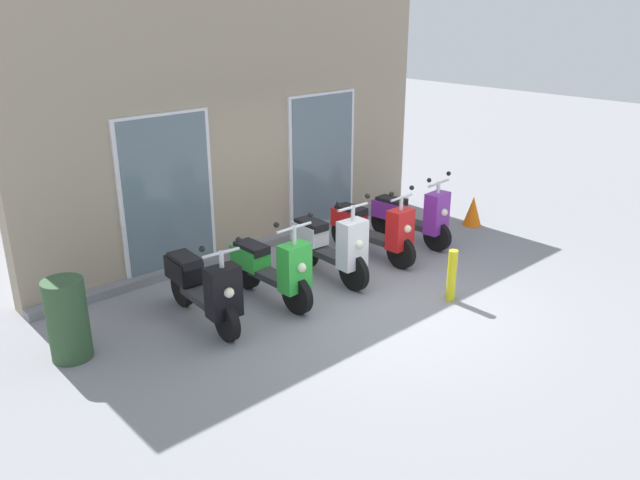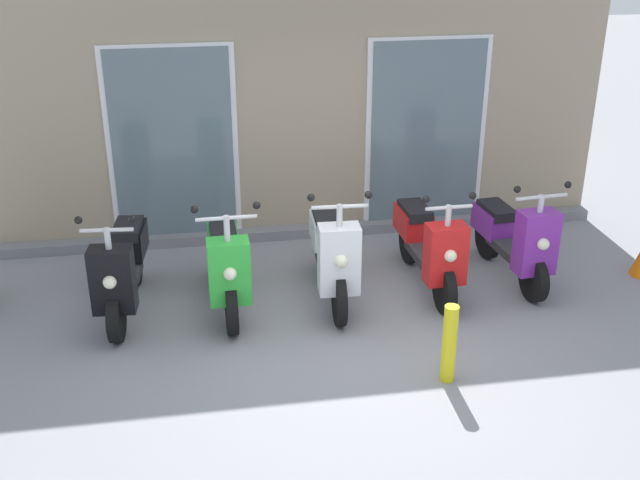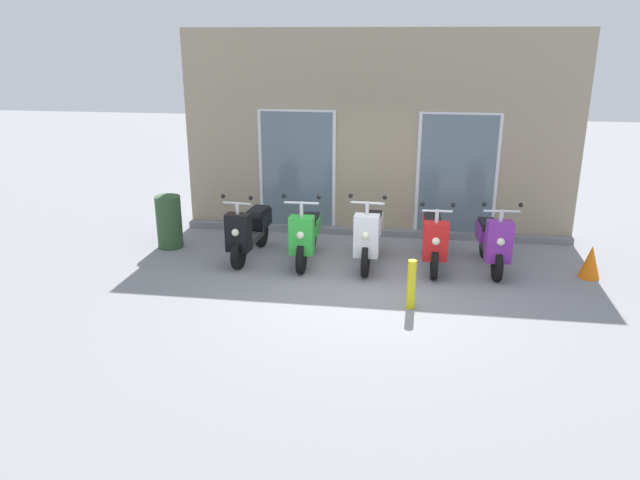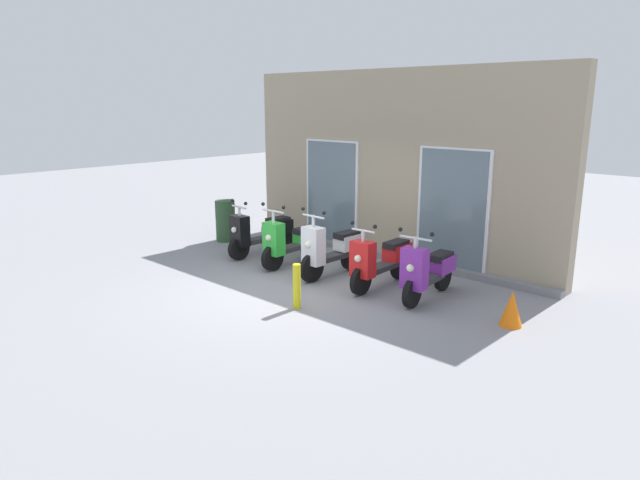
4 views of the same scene
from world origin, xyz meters
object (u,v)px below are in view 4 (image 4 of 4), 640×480
scooter_black (260,233)px  traffic_cone (512,308)px  curb_bollard (297,286)px  trash_bin (225,221)px  scooter_green (291,242)px  scooter_red (381,260)px  scooter_purple (428,271)px  scooter_white (331,249)px

scooter_black → traffic_cone: size_ratio=3.09×
curb_bollard → scooter_black: bearing=148.4°
traffic_cone → trash_bin: (-6.97, 0.42, 0.20)m
scooter_black → scooter_green: (0.98, -0.09, -0.01)m
scooter_red → trash_bin: size_ratio=1.76×
scooter_green → scooter_purple: size_ratio=1.01×
scooter_green → traffic_cone: (4.46, -0.03, -0.21)m
scooter_green → scooter_white: (1.04, -0.01, 0.05)m
scooter_green → scooter_white: scooter_white is taller
traffic_cone → curb_bollard: bearing=-150.5°
traffic_cone → scooter_green: bearing=179.6°
scooter_purple → traffic_cone: scooter_purple is taller
scooter_white → trash_bin: 3.58m
scooter_white → trash_bin: bearing=173.6°
scooter_green → scooter_red: 2.06m
scooter_purple → curb_bollard: scooter_purple is taller
scooter_green → scooter_white: 1.04m
scooter_green → trash_bin: scooter_green is taller
scooter_white → traffic_cone: size_ratio=3.00×
trash_bin → scooter_black: bearing=-11.1°
scooter_black → traffic_cone: (5.44, -0.12, -0.22)m
scooter_purple → traffic_cone: bearing=-5.9°
scooter_red → scooter_purple: size_ratio=1.07×
trash_bin → curb_bollard: bearing=-24.9°
scooter_red → scooter_purple: (0.93, 0.01, -0.00)m
scooter_red → scooter_white: bearing=-172.7°
scooter_green → scooter_white: bearing=-0.8°
scooter_purple → scooter_white: bearing=-176.0°
scooter_red → traffic_cone: bearing=-3.5°
scooter_white → scooter_purple: scooter_white is taller
scooter_black → scooter_white: size_ratio=1.03×
scooter_black → curb_bollard: size_ratio=2.30×
scooter_green → scooter_red: bearing=3.2°
trash_bin → traffic_cone: bearing=-3.4°
scooter_red → scooter_green: bearing=-176.8°
scooter_red → trash_bin: scooter_red is taller
scooter_purple → trash_bin: (-5.50, 0.27, -0.01)m
scooter_black → scooter_purple: (3.96, 0.03, -0.00)m
scooter_purple → curb_bollard: 2.12m
curb_bollard → scooter_white: bearing=113.7°
scooter_green → scooter_purple: 2.98m
curb_bollard → scooter_red: bearing=79.1°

